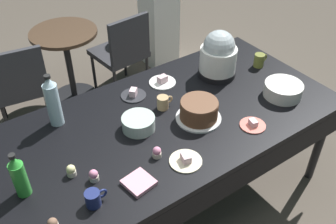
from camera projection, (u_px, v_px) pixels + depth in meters
ground at (168, 196)px, 2.86m from camera, size 9.00×9.00×0.00m
potluck_table at (168, 126)px, 2.43m from camera, size 2.20×1.10×0.75m
frosted_layer_cake at (199, 111)px, 2.35m from camera, size 0.28×0.28×0.13m
slow_cooker at (218, 55)px, 2.68m from camera, size 0.27×0.27×0.34m
glass_salad_bowl at (138, 123)px, 2.29m from camera, size 0.20×0.20×0.08m
ceramic_snack_bowl at (283, 90)px, 2.55m from camera, size 0.25×0.25×0.09m
dessert_plate_cream at (186, 160)px, 2.09m from camera, size 0.18×0.18×0.05m
dessert_plate_charcoal at (133, 94)px, 2.57m from camera, size 0.17×0.17×0.06m
dessert_plate_teal at (228, 51)px, 3.02m from camera, size 0.14×0.14×0.06m
dessert_plate_coral at (253, 125)px, 2.33m from camera, size 0.16×0.16×0.04m
dessert_plate_white at (162, 81)px, 2.69m from camera, size 0.19×0.19×0.06m
cupcake_cocoa at (71, 171)px, 2.01m from camera, size 0.05×0.05×0.07m
cupcake_vanilla at (53, 224)px, 1.75m from camera, size 0.05×0.05×0.07m
cupcake_rose at (157, 152)px, 2.11m from camera, size 0.05×0.05×0.07m
cupcake_mint at (94, 176)px, 1.98m from camera, size 0.05×0.05×0.07m
soda_bottle_water at (53, 102)px, 2.26m from camera, size 0.08×0.08×0.35m
soda_bottle_lime_soda at (19, 176)px, 1.86m from camera, size 0.07×0.07×0.27m
coffee_mug_navy at (93, 198)px, 1.85m from camera, size 0.12×0.08×0.08m
coffee_mug_tan at (163, 102)px, 2.45m from camera, size 0.11×0.07×0.09m
coffee_mug_olive at (259, 60)px, 2.84m from camera, size 0.12×0.08×0.10m
paper_napkin_stack at (139, 182)px, 1.97m from camera, size 0.16×0.16×0.02m
maroon_chair_left at (20, 83)px, 3.15m from camera, size 0.50×0.50×0.85m
maroon_chair_right at (123, 50)px, 3.59m from camera, size 0.48×0.48×0.85m
round_cafe_table at (67, 53)px, 3.52m from camera, size 0.60×0.60×0.72m
water_cooler at (159, 12)px, 4.01m from camera, size 0.32×0.32×1.24m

